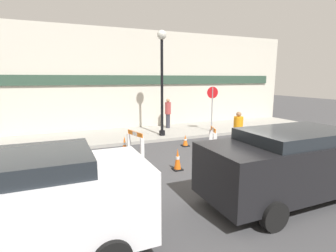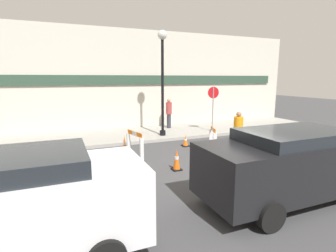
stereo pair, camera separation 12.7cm
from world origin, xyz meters
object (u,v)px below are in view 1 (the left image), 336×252
Objects in this scene: person_pedestrian at (168,112)px; parked_car_0 at (17,205)px; parked_car_1 at (294,161)px; stop_sign at (212,102)px; streetlamp_post at (162,69)px; person_worker at (238,131)px.

person_pedestrian is 0.41× the size of parked_car_0.
parked_car_0 is at bearing -180.00° from parked_car_1.
person_pedestrian is at bearing -36.08° from stop_sign.
streetlamp_post is 3.00× the size of person_pedestrian.
person_worker is 0.36× the size of parked_car_1.
stop_sign is at bearing 72.05° from parked_car_1.
person_pedestrian is 11.04m from parked_car_0.
stop_sign is 3.78m from person_worker.
streetlamp_post reaches higher than parked_car_1.
parked_car_0 is (-6.36, -9.02, -0.03)m from person_pedestrian.
person_pedestrian is at bearing 86.20° from parked_car_1.
stop_sign is at bearing 41.95° from parked_car_0.
stop_sign is 1.42× the size of person_worker.
person_worker is at bearing 81.44° from stop_sign.
parked_car_1 is at bearing -86.67° from streetlamp_post.
person_worker is 0.99× the size of person_pedestrian.
person_worker is (1.73, -3.58, -2.45)m from streetlamp_post.
person_worker is 0.40× the size of parked_car_0.
parked_car_1 is (-1.30, -3.77, 0.10)m from person_worker.
parked_car_1 is (0.43, -7.35, -2.35)m from streetlamp_post.
stop_sign is 0.57× the size of parked_car_0.
person_worker is at bearing 63.94° from person_pedestrian.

